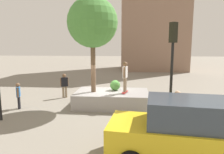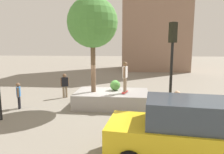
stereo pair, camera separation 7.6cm
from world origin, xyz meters
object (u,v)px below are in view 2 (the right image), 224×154
Objects in this scene: pedestrian_crossing at (19,94)px; skateboarder at (125,75)px; skateboard at (125,92)px; passerby_with_bag at (65,84)px; bystander_watching at (177,107)px; taxi_cab at (182,131)px; traffic_light_median at (172,57)px; planter_ledge at (112,99)px; plaza_tree at (93,23)px.

skateboarder is at bearing -172.70° from pedestrian_crossing.
skateboard is 4.71m from passerby_with_bag.
skateboarder is 6.28m from pedestrian_crossing.
bystander_watching is (-2.35, 2.90, 0.06)m from skateboard.
traffic_light_median is at bearing -93.08° from taxi_cab.
taxi_cab reaches higher than planter_ledge.
plaza_tree reaches higher than skateboard.
passerby_with_bag is (6.37, -4.66, -2.16)m from traffic_light_median.
passerby_with_bag is (2.39, -1.77, -3.96)m from plaza_tree.
skateboard is (-0.79, 0.28, 0.50)m from planter_ledge.
plaza_tree is 3.22× the size of bystander_watching.
planter_ledge is 3.91m from passerby_with_bag.
taxi_cab is at bearing 114.76° from planter_ledge.
skateboard is 4.07m from traffic_light_median.
plaza_tree reaches higher than taxi_cab.
taxi_cab is (-1.92, 5.60, 0.11)m from skateboard.
traffic_light_median is 2.68× the size of bystander_watching.
skateboard is 0.47× the size of skateboarder.
pedestrian_crossing is (6.13, 0.79, -1.10)m from skateboarder.
plaza_tree is 4.95m from passerby_with_bag.
passerby_with_bag is (4.29, -1.94, 0.05)m from skateboard.
skateboarder is at bearing 160.14° from planter_ledge.
skateboard is 0.48× the size of bystander_watching.
traffic_light_median is (-2.87, 3.00, 2.70)m from planter_ledge.
traffic_light_median is (-0.15, -2.88, 2.10)m from taxi_cab.
bystander_watching reaches higher than skateboard.
taxi_cab is at bearing 149.15° from pedestrian_crossing.
traffic_light_median is at bearing 127.38° from skateboarder.
bystander_watching reaches higher than passerby_with_bag.
plaza_tree is 4.44m from skateboard.
bystander_watching is (-2.35, 2.90, -0.98)m from skateboarder.
planter_ledge is at bearing -174.22° from plaza_tree.
skateboard is 0.18× the size of traffic_light_median.
passerby_with_bag is (6.22, -7.53, -0.06)m from taxi_cab.
taxi_cab is at bearing 108.97° from skateboarder.
skateboarder is 1.03× the size of bystander_watching.
skateboard is at bearing 90.00° from skateboarder.
taxi_cab is 9.77m from passerby_with_bag.
taxi_cab is 1.00× the size of traffic_light_median.
pedestrian_crossing is at bearing -30.85° from taxi_cab.
skateboard is 6.18m from pedestrian_crossing.
planter_ledge is at bearing -168.67° from pedestrian_crossing.
skateboarder is at bearing -50.99° from bystander_watching.
skateboard is at bearing 160.14° from planter_ledge.
taxi_cab is at bearing 108.97° from skateboard.
passerby_with_bag reaches higher than planter_ledge.
taxi_cab reaches higher than pedestrian_crossing.
traffic_light_median is at bearing 166.74° from pedestrian_crossing.
skateboard is (-1.90, 0.17, -4.01)m from plaza_tree.
traffic_light_median is 2.17m from bystander_watching.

